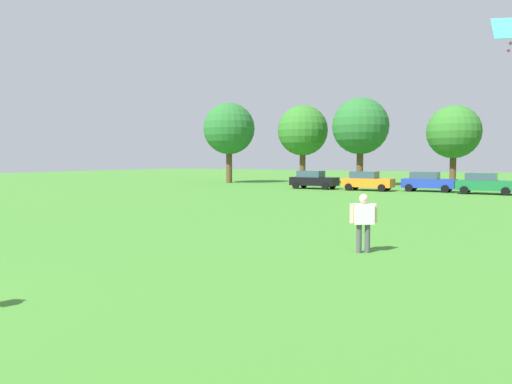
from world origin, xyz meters
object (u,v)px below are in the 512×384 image
Objects in this scene: parked_car_green_3 at (485,183)px; tree_center at (360,126)px; parked_car_blue_2 at (428,181)px; tree_far_left at (229,129)px; tree_left at (303,131)px; adult_bystander at (363,218)px; tree_right at (454,132)px; parked_car_orange_1 at (367,181)px; parked_car_black_0 at (313,180)px.

tree_center reaches higher than parked_car_green_3.
parked_car_blue_2 is at bearing -36.96° from tree_center.
tree_left is (8.02, 2.80, -0.30)m from tree_far_left.
tree_center is at bearing -9.31° from tree_left.
adult_bystander is at bearing -51.64° from tree_far_left.
tree_right is at bearing 59.45° from adult_bystander.
adult_bystander is at bearing -71.50° from tree_center.
tree_center is at bearing 143.04° from parked_car_blue_2.
tree_center is at bearing 73.22° from adult_bystander.
tree_far_left is 15.14m from tree_center.
tree_right reaches higher than parked_car_orange_1.
parked_car_blue_2 is at bearing -98.14° from tree_right.
parked_car_orange_1 is 1.00× the size of parked_car_green_3.
tree_center is at bearing -175.34° from tree_right.
tree_far_left is at bearing 168.94° from parked_car_green_3.
parked_car_black_0 is 5.12m from parked_car_orange_1.
tree_right reaches higher than adult_bystander.
tree_far_left reaches higher than tree_right.
adult_bystander is at bearing -82.38° from parked_car_blue_2.
parked_car_black_0 is 14.51m from parked_car_green_3.
parked_car_orange_1 is at bearing -67.10° from tree_center.
tree_center is at bearing 112.90° from parked_car_orange_1.
parked_car_green_3 is at bearing 1.27° from parked_car_black_0.
adult_bystander reaches higher than parked_car_orange_1.
parked_car_orange_1 is 9.39m from parked_car_green_3.
parked_car_orange_1 is at bearing -164.36° from parked_car_blue_2.
adult_bystander is 36.87m from tree_right.
tree_center reaches higher than tree_left.
adult_bystander is at bearing -72.69° from parked_car_orange_1.
adult_bystander is 0.41× the size of parked_car_orange_1.
parked_car_black_0 is 14.33m from tree_right.
adult_bystander is 28.75m from parked_car_green_3.
parked_car_green_3 is 15.27m from tree_center.
tree_center is (-3.11, 7.37, 5.26)m from parked_car_orange_1.
parked_car_black_0 is at bearing -105.28° from tree_center.
adult_bystander is at bearing -63.82° from parked_car_black_0.
parked_car_black_0 is 1.00× the size of parked_car_blue_2.
tree_center reaches higher than parked_car_blue_2.
tree_center is (-12.50, 7.03, 5.26)m from parked_car_green_3.
tree_far_left is at bearing 169.27° from parked_car_blue_2.
parked_car_green_3 is 21.77m from tree_left.
parked_car_green_3 is at bearing -29.35° from tree_center.
tree_far_left is 8.50m from tree_left.
parked_car_orange_1 is 0.47× the size of tree_center.
parked_car_blue_2 is at bearing -25.50° from tree_left.
parked_car_green_3 is (9.39, 0.34, 0.00)m from parked_car_orange_1.
tree_left is (-15.01, 7.16, 5.06)m from parked_car_blue_2.
parked_car_black_0 is 15.21m from tree_far_left.
parked_car_green_3 is at bearing 53.66° from adult_bystander.
tree_left is at bearing 157.27° from parked_car_green_3.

